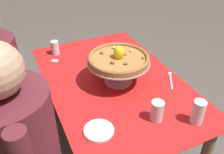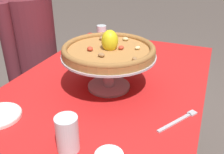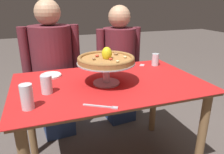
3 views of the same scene
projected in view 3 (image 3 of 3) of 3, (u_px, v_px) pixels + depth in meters
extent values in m
cylinder|color=olive|center=(201.00, 138.00, 1.51)|extent=(0.06, 0.06, 0.69)
cylinder|color=olive|center=(30.00, 119.00, 1.75)|extent=(0.06, 0.06, 0.69)
cylinder|color=olive|center=(154.00, 99.00, 2.10)|extent=(0.06, 0.06, 0.69)
cube|color=olive|center=(109.00, 84.00, 1.50)|extent=(1.27, 0.79, 0.02)
cube|color=red|center=(109.00, 82.00, 1.50)|extent=(1.31, 0.83, 0.00)
cylinder|color=#B7B7C1|center=(106.00, 83.00, 1.47)|extent=(0.18, 0.18, 0.01)
cylinder|color=#B7B7C1|center=(106.00, 73.00, 1.45)|extent=(0.05, 0.05, 0.13)
cylinder|color=#B7B7C1|center=(106.00, 63.00, 1.42)|extent=(0.39, 0.39, 0.01)
cylinder|color=#AD753D|center=(106.00, 60.00, 1.42)|extent=(0.38, 0.38, 0.02)
torus|color=olive|center=(106.00, 58.00, 1.41)|extent=(0.38, 0.38, 0.02)
ellipsoid|color=#C63D28|center=(97.00, 56.00, 1.45)|extent=(0.04, 0.04, 0.02)
ellipsoid|color=beige|center=(118.00, 61.00, 1.32)|extent=(0.03, 0.03, 0.01)
ellipsoid|color=#996B42|center=(101.00, 64.00, 1.27)|extent=(0.03, 0.03, 0.01)
ellipsoid|color=beige|center=(108.00, 58.00, 1.41)|extent=(0.03, 0.03, 0.01)
ellipsoid|color=#4C7533|center=(106.00, 58.00, 1.41)|extent=(0.02, 0.02, 0.01)
ellipsoid|color=#996B42|center=(94.00, 59.00, 1.38)|extent=(0.02, 0.03, 0.01)
ellipsoid|color=beige|center=(125.00, 57.00, 1.42)|extent=(0.03, 0.03, 0.01)
ellipsoid|color=#C63D28|center=(111.00, 59.00, 1.37)|extent=(0.03, 0.02, 0.01)
ellipsoid|color=#996B42|center=(116.00, 54.00, 1.50)|extent=(0.04, 0.04, 0.02)
ellipsoid|color=yellow|center=(107.00, 54.00, 1.40)|extent=(0.09, 0.09, 0.09)
cylinder|color=silver|center=(155.00, 60.00, 1.87)|extent=(0.06, 0.06, 0.10)
cylinder|color=silver|center=(155.00, 62.00, 1.88)|extent=(0.05, 0.05, 0.05)
cylinder|color=white|center=(27.00, 97.00, 1.11)|extent=(0.07, 0.07, 0.14)
cylinder|color=silver|center=(28.00, 102.00, 1.12)|extent=(0.06, 0.06, 0.08)
cylinder|color=silver|center=(46.00, 84.00, 1.30)|extent=(0.07, 0.07, 0.11)
cylinder|color=silver|center=(47.00, 87.00, 1.31)|extent=(0.06, 0.06, 0.08)
cylinder|color=white|center=(51.00, 76.00, 1.61)|extent=(0.16, 0.16, 0.01)
torus|color=white|center=(51.00, 75.00, 1.61)|extent=(0.15, 0.15, 0.01)
cube|color=#B7B7C1|center=(98.00, 106.00, 1.15)|extent=(0.15, 0.10, 0.01)
cube|color=#B7B7C1|center=(115.00, 108.00, 1.13)|extent=(0.04, 0.04, 0.01)
cube|color=beige|center=(142.00, 65.00, 1.88)|extent=(0.06, 0.06, 0.00)
cube|color=navy|center=(57.00, 110.00, 2.12)|extent=(0.31, 0.35, 0.47)
cylinder|color=maroon|center=(52.00, 58.00, 1.95)|extent=(0.40, 0.40, 0.58)
sphere|color=tan|center=(47.00, 12.00, 1.81)|extent=(0.22, 0.22, 0.22)
cylinder|color=maroon|center=(25.00, 56.00, 1.84)|extent=(0.08, 0.08, 0.50)
cylinder|color=maroon|center=(76.00, 51.00, 2.02)|extent=(0.08, 0.08, 0.50)
cube|color=navy|center=(118.00, 100.00, 2.39)|extent=(0.31, 0.35, 0.43)
cylinder|color=maroon|center=(119.00, 56.00, 2.22)|extent=(0.36, 0.36, 0.58)
sphere|color=tan|center=(119.00, 17.00, 2.08)|extent=(0.22, 0.22, 0.22)
cylinder|color=maroon|center=(101.00, 54.00, 2.12)|extent=(0.08, 0.08, 0.49)
cylinder|color=maroon|center=(136.00, 50.00, 2.28)|extent=(0.08, 0.08, 0.49)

